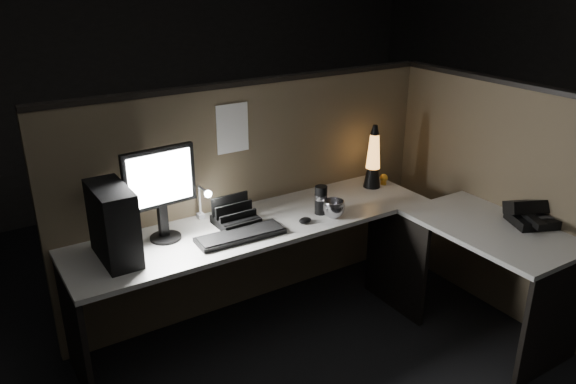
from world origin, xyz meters
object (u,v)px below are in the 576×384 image
pc_tower (113,223)px  desk_phone (531,214)px  monitor (160,185)px  lava_lamp (373,162)px  keyboard (241,235)px

pc_tower → desk_phone: (2.24, -0.90, -0.14)m
monitor → lava_lamp: size_ratio=1.20×
monitor → lava_lamp: (1.52, -0.01, -0.14)m
pc_tower → lava_lamp: lava_lamp is taller
keyboard → monitor: bearing=150.5°
desk_phone → lava_lamp: bearing=136.8°
pc_tower → keyboard: bearing=-11.8°
lava_lamp → pc_tower: bearing=-177.4°
monitor → desk_phone: monitor is taller
keyboard → lava_lamp: size_ratio=1.16×
keyboard → lava_lamp: lava_lamp is taller
lava_lamp → desk_phone: bearing=-67.0°
pc_tower → lava_lamp: 1.83m
desk_phone → pc_tower: bearing=-178.0°
lava_lamp → desk_phone: (0.42, -0.98, -0.13)m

